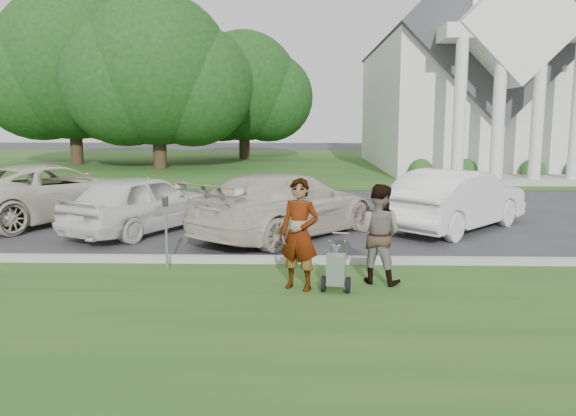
{
  "coord_description": "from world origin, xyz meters",
  "views": [
    {
      "loc": [
        0.17,
        -9.81,
        2.69
      ],
      "look_at": [
        -0.1,
        0.0,
        1.16
      ],
      "focal_mm": 35.0,
      "sensor_mm": 36.0,
      "label": 1
    }
  ],
  "objects_px": {
    "person_left": "(299,235)",
    "car_b": "(143,203)",
    "tree_left": "(157,77)",
    "tree_back": "(244,91)",
    "parking_meter_near": "(166,224)",
    "church": "(459,63)",
    "tree_far": "(72,71)",
    "person_right": "(378,235)",
    "car_a": "(51,192)",
    "car_c": "(287,205)",
    "striping_cart": "(336,271)",
    "car_d": "(457,200)"
  },
  "relations": [
    {
      "from": "tree_left",
      "to": "striping_cart",
      "type": "bearing_deg",
      "value": -69.43
    },
    {
      "from": "person_left",
      "to": "car_b",
      "type": "xyz_separation_m",
      "value": [
        -3.84,
        4.64,
        -0.17
      ]
    },
    {
      "from": "tree_far",
      "to": "striping_cart",
      "type": "bearing_deg",
      "value": -60.7
    },
    {
      "from": "tree_far",
      "to": "parking_meter_near",
      "type": "distance_m",
      "value": 28.0
    },
    {
      "from": "tree_left",
      "to": "tree_back",
      "type": "xyz_separation_m",
      "value": [
        4.0,
        8.0,
        -0.38
      ]
    },
    {
      "from": "tree_left",
      "to": "church",
      "type": "bearing_deg",
      "value": 3.79
    },
    {
      "from": "striping_cart",
      "to": "car_b",
      "type": "distance_m",
      "value": 6.52
    },
    {
      "from": "tree_far",
      "to": "car_c",
      "type": "height_order",
      "value": "tree_far"
    },
    {
      "from": "car_b",
      "to": "tree_back",
      "type": "bearing_deg",
      "value": -61.52
    },
    {
      "from": "car_c",
      "to": "person_right",
      "type": "bearing_deg",
      "value": 151.33
    },
    {
      "from": "car_c",
      "to": "person_left",
      "type": "bearing_deg",
      "value": 132.87
    },
    {
      "from": "tree_back",
      "to": "tree_left",
      "type": "bearing_deg",
      "value": -116.57
    },
    {
      "from": "church",
      "to": "tree_back",
      "type": "distance_m",
      "value": 14.77
    },
    {
      "from": "tree_left",
      "to": "parking_meter_near",
      "type": "bearing_deg",
      "value": -75.41
    },
    {
      "from": "tree_back",
      "to": "striping_cart",
      "type": "bearing_deg",
      "value": -81.42
    },
    {
      "from": "car_d",
      "to": "car_c",
      "type": "bearing_deg",
      "value": 55.28
    },
    {
      "from": "tree_back",
      "to": "tree_far",
      "type": "bearing_deg",
      "value": -153.44
    },
    {
      "from": "church",
      "to": "parking_meter_near",
      "type": "distance_m",
      "value": 26.2
    },
    {
      "from": "tree_back",
      "to": "car_b",
      "type": "height_order",
      "value": "tree_back"
    },
    {
      "from": "tree_left",
      "to": "person_right",
      "type": "distance_m",
      "value": 24.92
    },
    {
      "from": "person_right",
      "to": "parking_meter_near",
      "type": "distance_m",
      "value": 3.77
    },
    {
      "from": "car_a",
      "to": "car_d",
      "type": "distance_m",
      "value": 10.77
    },
    {
      "from": "car_b",
      "to": "car_c",
      "type": "distance_m",
      "value": 3.53
    },
    {
      "from": "car_a",
      "to": "car_c",
      "type": "xyz_separation_m",
      "value": [
        6.51,
        -2.0,
        -0.02
      ]
    },
    {
      "from": "tree_left",
      "to": "person_left",
      "type": "distance_m",
      "value": 24.82
    },
    {
      "from": "tree_back",
      "to": "car_d",
      "type": "relative_size",
      "value": 2.1
    },
    {
      "from": "person_left",
      "to": "car_b",
      "type": "relative_size",
      "value": 0.42
    },
    {
      "from": "car_d",
      "to": "car_a",
      "type": "bearing_deg",
      "value": 37.34
    },
    {
      "from": "striping_cart",
      "to": "car_a",
      "type": "bearing_deg",
      "value": 148.13
    },
    {
      "from": "tree_back",
      "to": "parking_meter_near",
      "type": "height_order",
      "value": "tree_back"
    },
    {
      "from": "car_b",
      "to": "car_d",
      "type": "xyz_separation_m",
      "value": [
        7.72,
        0.52,
        0.04
      ]
    },
    {
      "from": "person_left",
      "to": "car_a",
      "type": "relative_size",
      "value": 0.32
    },
    {
      "from": "striping_cart",
      "to": "person_left",
      "type": "height_order",
      "value": "person_left"
    },
    {
      "from": "person_left",
      "to": "person_right",
      "type": "height_order",
      "value": "person_left"
    },
    {
      "from": "person_right",
      "to": "car_c",
      "type": "relative_size",
      "value": 0.32
    },
    {
      "from": "car_b",
      "to": "car_c",
      "type": "height_order",
      "value": "car_c"
    },
    {
      "from": "tree_left",
      "to": "car_b",
      "type": "distance_m",
      "value": 19.42
    },
    {
      "from": "parking_meter_near",
      "to": "car_a",
      "type": "bearing_deg",
      "value": 130.62
    },
    {
      "from": "church",
      "to": "car_a",
      "type": "height_order",
      "value": "church"
    },
    {
      "from": "person_left",
      "to": "tree_far",
      "type": "bearing_deg",
      "value": 142.79
    },
    {
      "from": "tree_far",
      "to": "tree_back",
      "type": "distance_m",
      "value": 11.22
    },
    {
      "from": "church",
      "to": "tree_back",
      "type": "relative_size",
      "value": 2.51
    },
    {
      "from": "person_right",
      "to": "tree_left",
      "type": "bearing_deg",
      "value": -43.32
    },
    {
      "from": "tree_far",
      "to": "car_a",
      "type": "relative_size",
      "value": 2.09
    },
    {
      "from": "tree_far",
      "to": "parking_meter_near",
      "type": "bearing_deg",
      "value": -64.85
    },
    {
      "from": "tree_back",
      "to": "car_c",
      "type": "height_order",
      "value": "tree_back"
    },
    {
      "from": "tree_far",
      "to": "person_right",
      "type": "xyz_separation_m",
      "value": [
        15.43,
        -25.67,
        -4.86
      ]
    },
    {
      "from": "tree_left",
      "to": "tree_back",
      "type": "relative_size",
      "value": 1.11
    },
    {
      "from": "church",
      "to": "car_b",
      "type": "distance_m",
      "value": 23.9
    },
    {
      "from": "church",
      "to": "parking_meter_near",
      "type": "relative_size",
      "value": 17.59
    }
  ]
}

